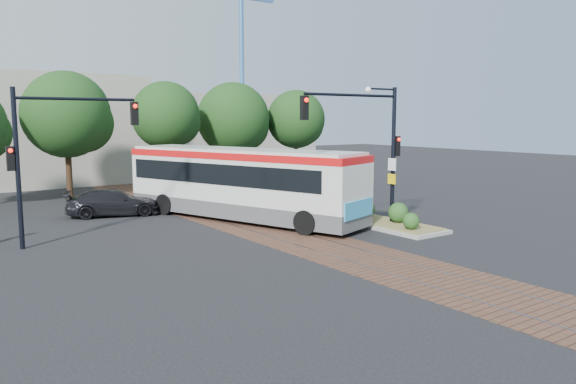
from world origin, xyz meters
name	(u,v)px	position (x,y,z in m)	size (l,w,h in m)	color
ground	(290,236)	(0.00, 0.00, 0.00)	(120.00, 120.00, 0.00)	black
trackbed	(241,222)	(0.00, 4.00, 0.01)	(3.60, 40.00, 0.02)	brown
tree_row	(159,118)	(1.21, 16.42, 4.85)	(26.40, 5.60, 7.67)	#382314
warehouses	(80,131)	(-0.53, 28.75, 3.81)	(40.00, 13.00, 8.00)	#ADA899
crane	(242,61)	(18.00, 34.00, 10.88)	(8.00, 0.50, 18.00)	#3F72B2
city_bus	(241,180)	(0.36, 4.60, 1.90)	(6.68, 12.92, 3.41)	#4A4A4C
traffic_island	(389,220)	(4.82, -0.90, 0.33)	(2.20, 5.20, 1.13)	gray
signal_pole_main	(374,135)	(3.86, -0.81, 4.16)	(5.49, 0.46, 6.00)	black
signal_pole_left	(49,145)	(-8.37, 4.00, 3.86)	(4.99, 0.34, 6.00)	black
parked_car	(113,202)	(-4.33, 9.19, 0.67)	(1.87, 4.61, 1.34)	black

